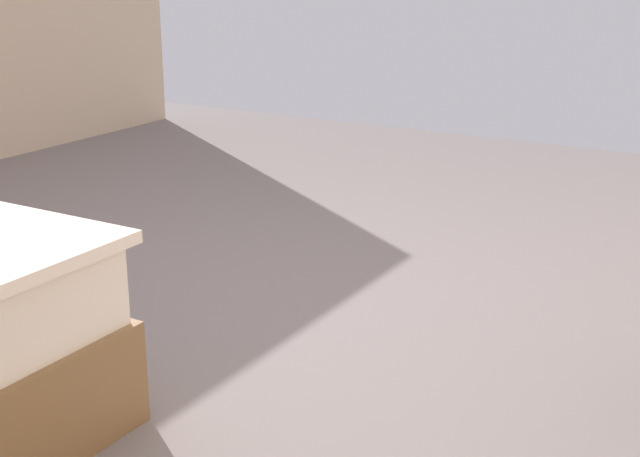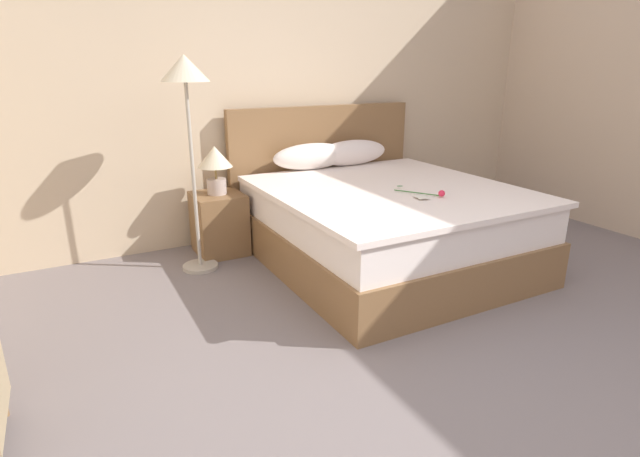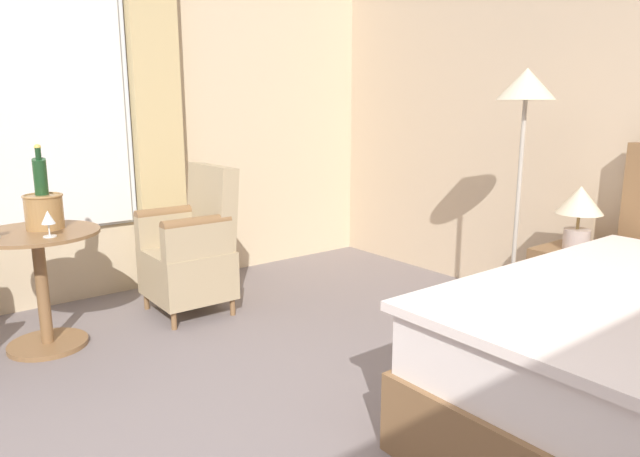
% 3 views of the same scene
% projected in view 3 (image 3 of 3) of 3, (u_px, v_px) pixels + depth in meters
% --- Properties ---
extents(nightstand, '(0.43, 0.44, 0.53)m').
position_uv_depth(nightstand, '(571.00, 289.00, 3.66)').
color(nightstand, brown).
rests_on(nightstand, ground).
extents(bedside_lamp, '(0.29, 0.29, 0.40)m').
position_uv_depth(bedside_lamp, '(579.00, 208.00, 3.55)').
color(bedside_lamp, '#C1ACA2').
rests_on(bedside_lamp, nightstand).
extents(floor_lamp_brass, '(0.35, 0.35, 1.64)m').
position_uv_depth(floor_lamp_brass, '(525.00, 112.00, 3.46)').
color(floor_lamp_brass, '#B7AE9E').
rests_on(floor_lamp_brass, ground).
extents(side_table_round, '(0.69, 0.69, 0.71)m').
position_uv_depth(side_table_round, '(41.00, 280.00, 3.34)').
color(side_table_round, brown).
rests_on(side_table_round, ground).
extents(champagne_bucket, '(0.22, 0.22, 0.50)m').
position_uv_depth(champagne_bucket, '(43.00, 205.00, 3.33)').
color(champagne_bucket, '#9D7342').
rests_on(champagne_bucket, side_table_round).
extents(wine_glass_near_edge, '(0.07, 0.07, 0.15)m').
position_uv_depth(wine_glass_near_edge, '(48.00, 219.00, 3.12)').
color(wine_glass_near_edge, white).
rests_on(wine_glass_near_edge, side_table_round).
extents(armchair_by_window, '(0.56, 0.55, 1.02)m').
position_uv_depth(armchair_by_window, '(192.00, 250.00, 3.93)').
color(armchair_by_window, brown).
rests_on(armchair_by_window, ground).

